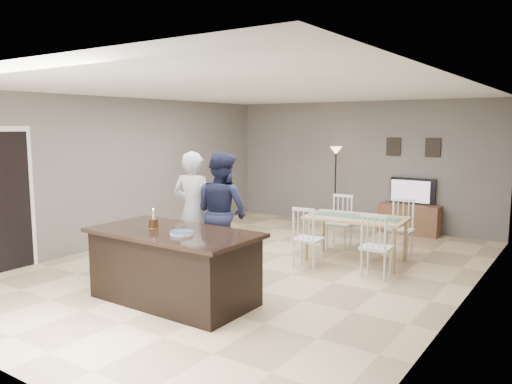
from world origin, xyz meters
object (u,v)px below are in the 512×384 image
Objects in this scene: kitchen_island at (174,266)px; floor_lamp at (336,165)px; tv_console at (409,219)px; television at (411,191)px; woman at (193,210)px; dining_table at (356,224)px; birthday_cake at (153,223)px; plate_stack at (181,233)px; man at (222,212)px.

kitchen_island is 5.52m from floor_lamp.
tv_console is 1.31× the size of television.
woman reaches higher than floor_lamp.
tv_console is 2.58m from dining_table.
television is 3.64× the size of birthday_cake.
floor_lamp is at bearing 96.50° from plate_stack.
television is at bearing 90.00° from tv_console.
floor_lamp is at bearing 94.11° from kitchen_island.
tv_console is at bearing -128.62° from woman.
floor_lamp reaches higher than birthday_cake.
floor_lamp is at bearing -175.07° from tv_console.
man reaches higher than birthday_cake.
dining_table is 2.96m from floor_lamp.
television is at bearing 7.42° from floor_lamp.
floor_lamp is (0.38, 4.19, 0.44)m from woman.
plate_stack is 0.16× the size of floor_lamp.
dining_table is (-0.06, -2.63, -0.25)m from television.
plate_stack is (1.02, -1.36, 0.02)m from woman.
television is 4.82m from woman.
woman is at bearing -114.54° from tv_console.
kitchen_island is 5.70m from tv_console.
birthday_cake is (-0.33, -0.01, 0.51)m from kitchen_island.
dining_table is at bearing -57.83° from floor_lamp.
man is 1.56m from plate_stack.
kitchen_island is 1.24× the size of floor_lamp.
tv_console is at bearing 90.00° from television.
kitchen_island is 1.19× the size of man.
television is at bearing 77.99° from kitchen_island.
birthday_cake is at bearing -105.29° from tv_console.
kitchen_island is 1.15× the size of dining_table.
plate_stack is (-0.96, -5.75, 0.06)m from television.
tv_console is at bearing 80.42° from plate_stack.
birthday_cake reaches higher than dining_table.
woman is 1.04× the size of floor_lamp.
plate_stack reaches higher than tv_console.
woman is 0.49m from man.
woman is at bearing 65.81° from television.
kitchen_island is 2.35× the size of television.
birthday_cake is 0.89× the size of plate_stack.
man is (-0.30, 1.35, 0.45)m from kitchen_island.
kitchen_island reaches higher than tv_console.
plate_stack is (-0.96, -5.68, 0.62)m from tv_console.
dining_table is at bearing 69.28° from kitchen_island.
floor_lamp is (-0.39, 5.43, 0.89)m from kitchen_island.
television is 1.67m from floor_lamp.
man is (0.48, 0.10, 0.00)m from woman.
man is 1.04× the size of floor_lamp.
woman is at bearing 20.41° from man.
birthday_cake is at bearing 96.89° from man.
tv_console is 5.82m from birthday_cake.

